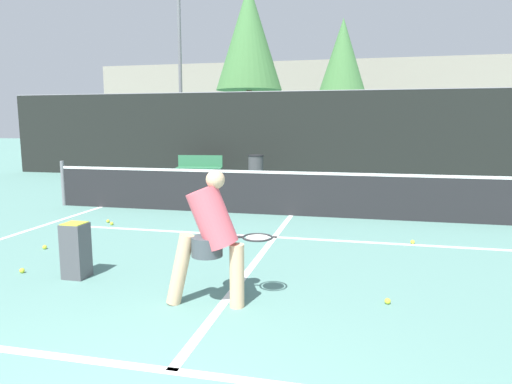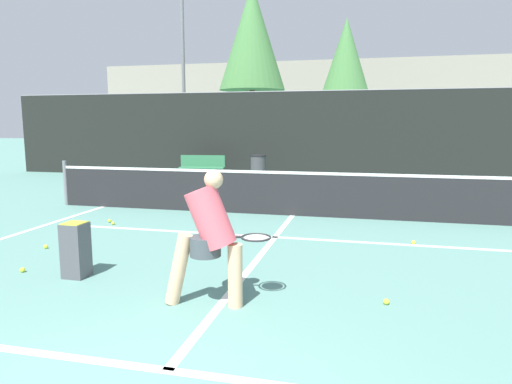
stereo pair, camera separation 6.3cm
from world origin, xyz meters
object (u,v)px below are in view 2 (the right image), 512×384
at_px(player_practicing, 209,234).
at_px(courtside_bench, 202,167).
at_px(ball_hopper, 76,249).
at_px(trash_bin, 258,169).
at_px(parked_car, 342,157).

height_order(player_practicing, courtside_bench, player_practicing).
bearing_deg(courtside_bench, player_practicing, -76.23).
distance_m(player_practicing, courtside_bench, 11.07).
relative_size(ball_hopper, trash_bin, 0.77).
bearing_deg(ball_hopper, parked_car, 78.67).
distance_m(trash_bin, parked_car, 4.45).
bearing_deg(trash_bin, ball_hopper, -90.75).
bearing_deg(ball_hopper, player_practicing, -13.74).
xyz_separation_m(player_practicing, trash_bin, (-1.85, 10.11, -0.32)).
distance_m(player_practicing, ball_hopper, 2.07).
distance_m(ball_hopper, trash_bin, 9.62).
bearing_deg(player_practicing, parked_car, 81.38).
height_order(player_practicing, trash_bin, player_practicing).
bearing_deg(courtside_bench, ball_hopper, -85.82).
bearing_deg(player_practicing, ball_hopper, 160.51).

